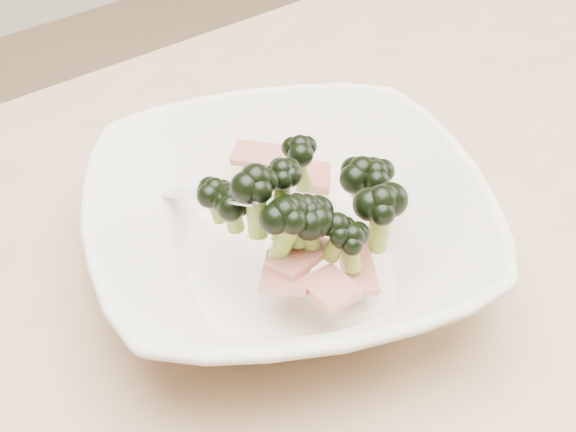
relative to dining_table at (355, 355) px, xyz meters
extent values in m
cube|color=tan|center=(0.00, 0.00, 0.08)|extent=(1.20, 0.80, 0.04)
cylinder|color=tan|center=(0.55, 0.35, -0.30)|extent=(0.06, 0.06, 0.71)
imported|color=beige|center=(-0.04, 0.04, 0.14)|extent=(0.39, 0.39, 0.07)
cylinder|color=olive|center=(-0.07, 0.01, 0.17)|extent=(0.02, 0.02, 0.04)
ellipsoid|color=black|center=(-0.07, 0.01, 0.19)|extent=(0.03, 0.03, 0.03)
cylinder|color=olive|center=(0.00, -0.01, 0.15)|extent=(0.02, 0.02, 0.04)
ellipsoid|color=black|center=(0.00, -0.01, 0.18)|extent=(0.04, 0.04, 0.03)
cylinder|color=olive|center=(-0.07, 0.04, 0.17)|extent=(0.02, 0.02, 0.04)
ellipsoid|color=black|center=(-0.07, 0.04, 0.20)|extent=(0.04, 0.04, 0.03)
cylinder|color=olive|center=(-0.05, 0.04, 0.18)|extent=(0.02, 0.02, 0.03)
ellipsoid|color=black|center=(-0.05, 0.04, 0.20)|extent=(0.03, 0.03, 0.02)
cylinder|color=olive|center=(-0.07, 0.02, 0.17)|extent=(0.01, 0.02, 0.03)
ellipsoid|color=black|center=(-0.07, 0.02, 0.18)|extent=(0.03, 0.03, 0.02)
cylinder|color=olive|center=(0.02, 0.03, 0.15)|extent=(0.02, 0.02, 0.04)
ellipsoid|color=black|center=(0.02, 0.03, 0.17)|extent=(0.04, 0.04, 0.03)
cylinder|color=olive|center=(-0.05, 0.00, 0.16)|extent=(0.02, 0.02, 0.03)
ellipsoid|color=black|center=(-0.05, 0.00, 0.18)|extent=(0.04, 0.04, 0.03)
cylinder|color=olive|center=(-0.01, 0.07, 0.16)|extent=(0.02, 0.02, 0.04)
ellipsoid|color=black|center=(-0.01, 0.07, 0.18)|extent=(0.03, 0.03, 0.02)
cylinder|color=olive|center=(0.03, 0.02, 0.15)|extent=(0.01, 0.02, 0.04)
ellipsoid|color=black|center=(0.03, 0.02, 0.17)|extent=(0.03, 0.03, 0.02)
cylinder|color=olive|center=(-0.08, 0.06, 0.16)|extent=(0.01, 0.02, 0.03)
ellipsoid|color=black|center=(-0.08, 0.06, 0.17)|extent=(0.03, 0.03, 0.03)
cylinder|color=olive|center=(-0.04, -0.01, 0.16)|extent=(0.02, 0.02, 0.03)
ellipsoid|color=black|center=(-0.04, -0.01, 0.18)|extent=(0.03, 0.03, 0.02)
cylinder|color=olive|center=(-0.06, 0.01, 0.17)|extent=(0.01, 0.02, 0.03)
ellipsoid|color=black|center=(-0.06, 0.01, 0.19)|extent=(0.03, 0.03, 0.02)
cylinder|color=olive|center=(-0.08, 0.08, 0.16)|extent=(0.01, 0.02, 0.03)
ellipsoid|color=black|center=(-0.08, 0.08, 0.17)|extent=(0.03, 0.03, 0.02)
cylinder|color=olive|center=(-0.03, -0.02, 0.15)|extent=(0.01, 0.02, 0.03)
ellipsoid|color=black|center=(-0.03, -0.02, 0.17)|extent=(0.03, 0.03, 0.02)
cube|color=maroon|center=(-0.06, -0.03, 0.15)|extent=(0.03, 0.04, 0.01)
cube|color=maroon|center=(-0.02, -0.02, 0.13)|extent=(0.04, 0.05, 0.02)
cube|color=maroon|center=(0.01, 0.08, 0.14)|extent=(0.04, 0.04, 0.01)
cube|color=maroon|center=(-0.01, 0.11, 0.15)|extent=(0.05, 0.05, 0.02)
cube|color=maroon|center=(-0.07, 0.00, 0.14)|extent=(0.05, 0.05, 0.01)
cube|color=maroon|center=(-0.06, 0.00, 0.15)|extent=(0.05, 0.04, 0.01)
camera|label=1|loc=(-0.31, -0.32, 0.53)|focal=50.00mm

